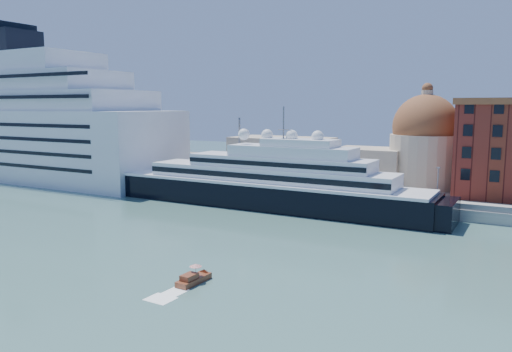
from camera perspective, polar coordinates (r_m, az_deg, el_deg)
The scene contains 9 objects.
ground at distance 94.39m, azimuth -1.85°, elevation -6.37°, with size 400.00×400.00×0.00m, color #3A645D.
quay at distance 123.81m, azimuth 6.32°, elevation -2.36°, with size 180.00×10.00×2.50m, color gray.
land at distance 161.94m, azimuth 12.00°, elevation -0.14°, with size 260.00×72.00×2.00m, color slate.
quay_fence at distance 119.42m, azimuth 5.48°, elevation -1.83°, with size 180.00×0.10×1.20m, color slate.
superyacht at distance 118.35m, azimuth -0.68°, elevation -1.10°, with size 91.29×12.66×27.28m.
service_barge at distance 134.95m, azimuth -13.39°, elevation -1.91°, with size 11.51×6.56×2.46m.
water_taxi at distance 68.21m, azimuth -7.21°, elevation -11.57°, with size 2.06×5.67×2.67m.
church at distance 142.53m, azimuth 12.49°, elevation 2.77°, with size 66.00×18.00×25.50m.
lamp_posts at distance 126.48m, azimuth 0.78°, elevation 1.84°, with size 120.80×2.40×18.00m.
Camera 1 is at (47.37, -78.22, 23.40)m, focal length 35.00 mm.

